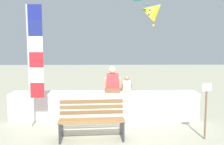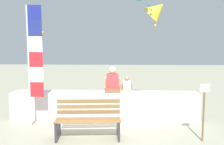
{
  "view_description": "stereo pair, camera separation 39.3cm",
  "coord_description": "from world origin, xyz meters",
  "views": [
    {
      "loc": [
        0.11,
        -6.25,
        2.24
      ],
      "look_at": [
        0.23,
        0.95,
        1.39
      ],
      "focal_mm": 39.05,
      "sensor_mm": 36.0,
      "label": 1
    },
    {
      "loc": [
        0.5,
        -6.24,
        2.24
      ],
      "look_at": [
        0.23,
        0.95,
        1.39
      ],
      "focal_mm": 39.05,
      "sensor_mm": 36.0,
      "label": 2
    }
  ],
  "objects": [
    {
      "name": "kite_yellow",
      "position": [
        1.69,
        2.12,
        3.37
      ],
      "size": [
        0.98,
        0.85,
        1.0
      ],
      "color": "yellow"
    },
    {
      "name": "flag_banner",
      "position": [
        -1.85,
        0.17,
        1.88
      ],
      "size": [
        0.41,
        0.05,
        3.25
      ],
      "color": "#B7B7BC",
      "rests_on": "ground"
    },
    {
      "name": "sign_post",
      "position": [
        2.39,
        -0.75,
        0.79
      ],
      "size": [
        0.24,
        0.06,
        1.34
      ],
      "color": "brown",
      "rests_on": "ground"
    },
    {
      "name": "seawall_ledge",
      "position": [
        0.0,
        0.95,
        0.4
      ],
      "size": [
        5.58,
        0.62,
        0.79
      ],
      "primitive_type": "cube",
      "color": "silver",
      "rests_on": "ground"
    },
    {
      "name": "kite_orange",
      "position": [
        -2.46,
        2.61,
        2.56
      ],
      "size": [
        0.6,
        0.56,
        0.86
      ],
      "color": "orange"
    },
    {
      "name": "park_bench",
      "position": [
        -0.28,
        -0.61,
        0.41
      ],
      "size": [
        1.59,
        0.72,
        0.88
      ],
      "color": "olive",
      "rests_on": "ground"
    },
    {
      "name": "person_child",
      "position": [
        0.67,
        0.98,
        0.98
      ],
      "size": [
        0.32,
        0.24,
        0.49
      ],
      "color": "tan",
      "rests_on": "seawall_ledge"
    },
    {
      "name": "ground_plane",
      "position": [
        0.0,
        0.0,
        0.0
      ],
      "size": [
        40.0,
        40.0,
        0.0
      ],
      "primitive_type": "plane",
      "color": "gray"
    },
    {
      "name": "person_adult",
      "position": [
        0.24,
        0.97,
        1.1
      ],
      "size": [
        0.51,
        0.37,
        0.78
      ],
      "color": "brown",
      "rests_on": "seawall_ledge"
    }
  ]
}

